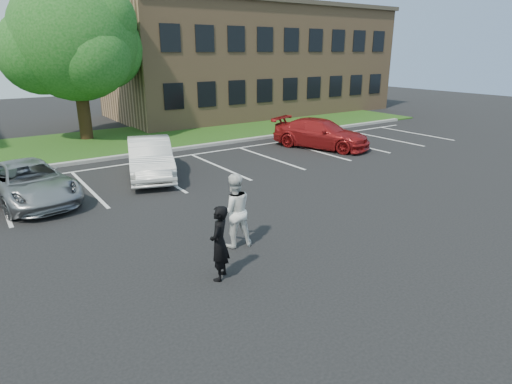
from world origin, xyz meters
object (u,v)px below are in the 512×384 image
(man_black_suit, at_px, (219,243))
(car_red_compact, at_px, (321,134))
(car_silver_minivan, at_px, (29,182))
(tree, at_px, (76,42))
(office_building, at_px, (252,60))
(car_white_sedan, at_px, (150,158))
(man_white_shirt, at_px, (234,211))

(man_black_suit, bearing_deg, car_red_compact, 174.57)
(car_silver_minivan, height_order, car_red_compact, car_red_compact)
(tree, distance_m, car_silver_minivan, 11.89)
(office_building, height_order, car_silver_minivan, office_building)
(office_building, xyz_separation_m, car_silver_minivan, (-18.75, -14.38, -3.48))
(tree, bearing_deg, man_black_suit, -95.17)
(car_white_sedan, bearing_deg, car_red_compact, 18.84)
(office_building, bearing_deg, tree, -163.15)
(tree, height_order, man_white_shirt, tree)
(car_red_compact, bearing_deg, tree, 112.57)
(office_building, height_order, man_black_suit, office_building)
(car_silver_minivan, relative_size, car_white_sedan, 1.03)
(office_building, distance_m, car_red_compact, 14.87)
(car_white_sedan, bearing_deg, car_silver_minivan, -154.74)
(office_building, bearing_deg, car_red_compact, -109.43)
(man_black_suit, bearing_deg, car_silver_minivan, -115.33)
(man_black_suit, height_order, car_white_sedan, man_black_suit)
(car_white_sedan, bearing_deg, office_building, 62.01)
(tree, bearing_deg, office_building, 16.85)
(man_black_suit, bearing_deg, tree, -138.96)
(car_red_compact, bearing_deg, man_black_suit, -164.95)
(tree, relative_size, man_white_shirt, 4.49)
(man_black_suit, relative_size, man_white_shirt, 0.88)
(office_building, relative_size, car_white_sedan, 4.76)
(tree, height_order, car_red_compact, tree)
(man_white_shirt, xyz_separation_m, car_silver_minivan, (-3.88, 6.87, -0.30))
(office_building, height_order, car_red_compact, office_building)
(office_building, xyz_separation_m, tree, (-14.39, -4.36, 1.19))
(office_building, xyz_separation_m, man_white_shirt, (-14.87, -21.25, -3.18))
(car_white_sedan, bearing_deg, man_white_shirt, -76.91)
(office_building, relative_size, man_white_shirt, 11.42)
(man_black_suit, distance_m, car_red_compact, 14.31)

